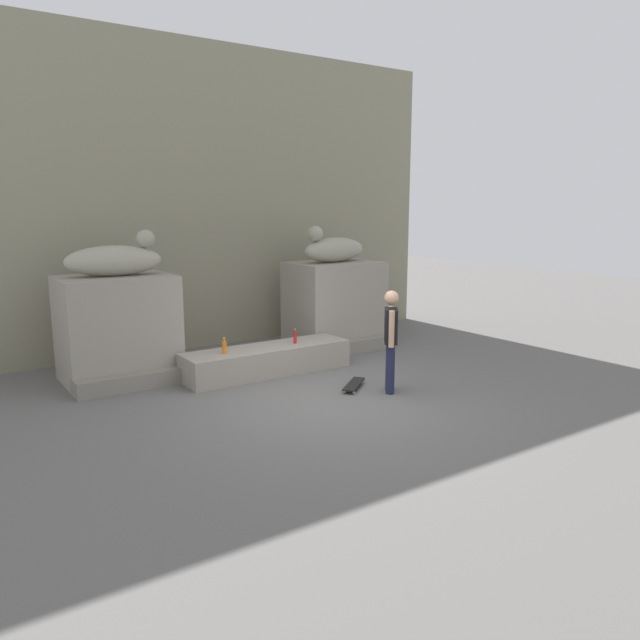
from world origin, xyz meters
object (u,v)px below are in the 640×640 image
object	(u,v)px
statue_reclining_left	(116,259)
bottle_red	(295,338)
skateboard	(354,384)
statue_reclining_right	(333,249)
skater	(391,337)
bottle_orange	(224,347)

from	to	relation	value
statue_reclining_left	bottle_red	world-z (taller)	statue_reclining_left
skateboard	statue_reclining_right	bearing A→B (deg)	22.36
skater	bottle_orange	xyz separation A→B (m)	(-1.96, 2.07, -0.31)
statue_reclining_left	bottle_red	bearing A→B (deg)	-16.54
skater	bottle_red	bearing A→B (deg)	52.99
bottle_red	bottle_orange	distance (m)	1.42
statue_reclining_left	skateboard	distance (m)	4.56
statue_reclining_left	skateboard	bearing A→B (deg)	-36.11
statue_reclining_left	bottle_red	distance (m)	3.42
skater	bottle_red	size ratio (longest dim) A/B	6.21
statue_reclining_left	statue_reclining_right	size ratio (longest dim) A/B	0.99
bottle_red	statue_reclining_right	bearing A→B (deg)	35.05
bottle_red	bottle_orange	world-z (taller)	bottle_orange
statue_reclining_left	bottle_red	xyz separation A→B (m)	(2.83, -1.20, -1.49)
statue_reclining_right	statue_reclining_left	bearing A→B (deg)	-8.20
statue_reclining_left	skateboard	xyz separation A→B (m)	(3.01, -2.76, -2.03)
skater	skateboard	bearing A→B (deg)	74.44
skater	bottle_red	xyz separation A→B (m)	(-0.54, 2.05, -0.32)
statue_reclining_left	skater	world-z (taller)	statue_reclining_left
skateboard	bottle_orange	xyz separation A→B (m)	(-1.60, 1.57, 0.54)
skater	skateboard	xyz separation A→B (m)	(-0.36, 0.49, -0.86)
statue_reclining_left	statue_reclining_right	xyz separation A→B (m)	(4.54, -0.00, 0.00)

